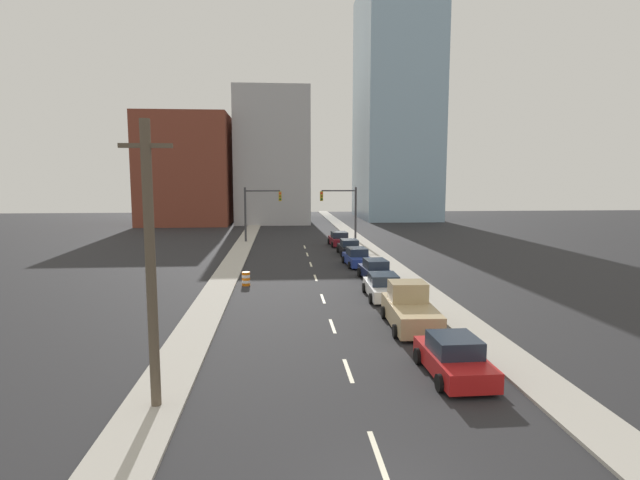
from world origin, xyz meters
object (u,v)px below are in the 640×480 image
(sedan_red, at_px, (454,358))
(sedan_blue, at_px, (357,258))
(traffic_signal_right, at_px, (346,206))
(sedan_maroon, at_px, (339,239))
(sedan_white, at_px, (383,287))
(pickup_truck_tan, at_px, (410,310))
(sedan_black, at_px, (349,248))
(traffic_signal_left, at_px, (256,207))
(utility_pole_left_near, at_px, (151,265))
(sedan_navy, at_px, (376,271))
(traffic_barrel, at_px, (246,279))

(sedan_red, bearing_deg, sedan_blue, 89.14)
(traffic_signal_right, height_order, sedan_maroon, traffic_signal_right)
(sedan_white, bearing_deg, pickup_truck_tan, -87.58)
(sedan_red, xyz_separation_m, sedan_white, (-0.11, 12.42, -0.02))
(pickup_truck_tan, relative_size, sedan_black, 1.18)
(sedan_red, distance_m, sedan_maroon, 36.54)
(traffic_signal_left, bearing_deg, pickup_truck_tan, -74.74)
(utility_pole_left_near, height_order, pickup_truck_tan, utility_pole_left_near)
(sedan_navy, bearing_deg, sedan_red, -94.42)
(sedan_black, bearing_deg, traffic_signal_right, 83.70)
(traffic_signal_right, bearing_deg, sedan_navy, -91.83)
(sedan_red, height_order, sedan_navy, same)
(sedan_red, distance_m, sedan_white, 12.42)
(traffic_signal_right, height_order, utility_pole_left_near, utility_pole_left_near)
(traffic_signal_left, distance_m, traffic_barrel, 23.96)
(utility_pole_left_near, height_order, sedan_white, utility_pole_left_near)
(utility_pole_left_near, xyz_separation_m, sedan_blue, (10.43, 25.68, -4.00))
(traffic_barrel, distance_m, sedan_maroon, 21.81)
(sedan_red, bearing_deg, pickup_truck_tan, 89.29)
(sedan_navy, bearing_deg, traffic_signal_right, 85.12)
(sedan_red, relative_size, sedan_maroon, 0.93)
(sedan_red, height_order, sedan_black, sedan_red)
(traffic_signal_right, xyz_separation_m, utility_pole_left_near, (-11.57, -42.12, 0.58))
(utility_pole_left_near, xyz_separation_m, traffic_barrel, (1.60, 18.44, -4.21))
(sedan_black, bearing_deg, sedan_maroon, 90.86)
(sedan_blue, xyz_separation_m, sedan_maroon, (-0.01, 12.71, 0.01))
(utility_pole_left_near, distance_m, sedan_navy, 22.69)
(traffic_signal_left, bearing_deg, sedan_blue, -60.58)
(traffic_signal_right, distance_m, sedan_blue, 16.83)
(traffic_signal_left, height_order, traffic_signal_right, same)
(traffic_signal_right, relative_size, sedan_black, 1.39)
(traffic_signal_right, xyz_separation_m, pickup_truck_tan, (-1.16, -33.95, -3.24))
(sedan_red, bearing_deg, traffic_barrel, 117.14)
(utility_pole_left_near, height_order, sedan_blue, utility_pole_left_near)
(sedan_red, bearing_deg, traffic_signal_left, 102.10)
(sedan_red, relative_size, sedan_navy, 0.93)
(traffic_signal_left, relative_size, sedan_blue, 1.35)
(traffic_barrel, xyz_separation_m, sedan_navy, (9.25, 1.08, 0.22))
(utility_pole_left_near, xyz_separation_m, sedan_navy, (10.85, 19.52, -3.99))
(traffic_signal_left, bearing_deg, sedan_maroon, -21.95)
(sedan_white, relative_size, sedan_navy, 1.02)
(sedan_black, height_order, sedan_maroon, sedan_maroon)
(pickup_truck_tan, bearing_deg, sedan_red, -87.59)
(sedan_white, bearing_deg, sedan_blue, 91.00)
(utility_pole_left_near, height_order, sedan_maroon, utility_pole_left_near)
(sedan_blue, bearing_deg, traffic_signal_left, 116.28)
(traffic_signal_left, xyz_separation_m, traffic_barrel, (0.45, -23.68, -3.63))
(traffic_signal_left, height_order, sedan_blue, traffic_signal_left)
(sedan_red, height_order, sedan_maroon, sedan_maroon)
(sedan_navy, distance_m, sedan_black, 12.40)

